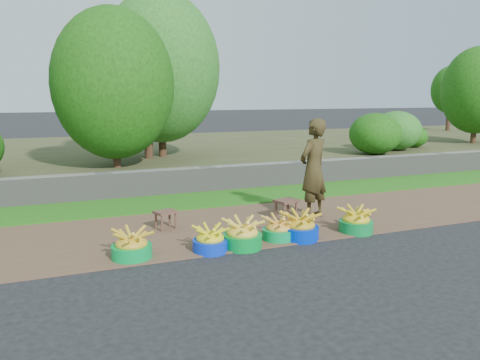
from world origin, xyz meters
name	(u,v)px	position (x,y,z in m)	size (l,w,h in m)	color
ground_plane	(296,245)	(0.00, 0.00, 0.00)	(120.00, 120.00, 0.00)	black
dirt_shoulder	(260,223)	(0.00, 1.25, 0.01)	(80.00, 2.50, 0.02)	brown
grass_verge	(220,198)	(0.00, 3.25, 0.02)	(80.00, 1.50, 0.04)	#286F17
retaining_wall	(208,179)	(0.00, 4.10, 0.28)	(80.00, 0.35, 0.55)	slate
earth_bank	(160,155)	(0.00, 9.00, 0.25)	(80.00, 10.00, 0.50)	#454727
vegetation	(117,82)	(-1.55, 6.59, 2.43)	(34.54, 8.04, 4.25)	#3E2819
basin_a	(132,246)	(-2.27, 0.29, 0.18)	(0.52, 0.52, 0.39)	#009D3F
basin_b	(210,240)	(-1.23, 0.18, 0.16)	(0.48, 0.48, 0.36)	#0830DA
basin_c	(242,235)	(-0.76, 0.18, 0.18)	(0.55, 0.55, 0.41)	#008C2D
basin_d	(278,230)	(-0.13, 0.30, 0.16)	(0.48, 0.48, 0.36)	#049C4B
basin_e	(300,227)	(0.18, 0.22, 0.19)	(0.56, 0.56, 0.41)	#002BCD
basin_f	(356,221)	(1.16, 0.21, 0.18)	(0.53, 0.53, 0.39)	#098136
stool_left	(166,214)	(-1.56, 1.44, 0.25)	(0.40, 0.35, 0.29)	brown
stool_right	(286,203)	(0.51, 1.30, 0.28)	(0.44, 0.39, 0.33)	brown
vendor_woman	(313,169)	(0.96, 1.20, 0.87)	(0.62, 0.41, 1.71)	black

